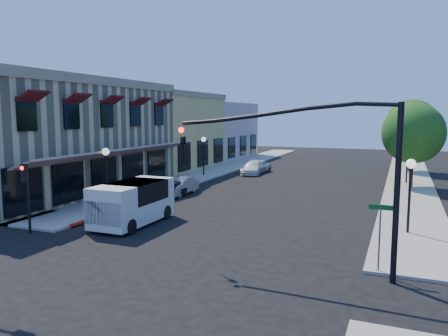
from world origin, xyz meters
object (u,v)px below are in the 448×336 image
at_px(street_tree_b, 411,125).
at_px(secondary_signal, 26,185).
at_px(white_van, 132,200).
at_px(signal_mast_arm, 331,159).
at_px(parked_car_a, 169,190).
at_px(street_tree_a, 413,133).
at_px(lamppost_right_near, 410,177).
at_px(parked_car_b, 179,186).
at_px(parked_car_c, 253,168).
at_px(parked_car_d, 256,167).
at_px(lamppost_right_far, 408,150).
at_px(lamppost_left_near, 106,162).
at_px(street_name_sign, 380,227).
at_px(lamppost_left_far, 204,146).

relative_size(street_tree_b, secondary_signal, 2.11).
bearing_deg(white_van, signal_mast_arm, -17.72).
bearing_deg(parked_car_a, secondary_signal, -100.48).
xyz_separation_m(street_tree_a, lamppost_right_near, (-0.30, -14.00, -1.46)).
bearing_deg(street_tree_b, street_tree_a, -90.00).
height_order(lamppost_right_near, parked_car_b, lamppost_right_near).
bearing_deg(parked_car_c, parked_car_d, 85.85).
relative_size(street_tree_b, parked_car_a, 1.99).
xyz_separation_m(lamppost_right_near, lamppost_right_far, (0.00, 16.00, 0.00)).
xyz_separation_m(lamppost_left_near, parked_car_a, (2.30, 3.55, -2.13)).
distance_m(lamppost_right_near, white_van, 13.47).
height_order(lamppost_left_near, parked_car_b, lamppost_left_near).
bearing_deg(street_tree_b, lamppost_right_near, -90.72).
bearing_deg(street_tree_a, lamppost_right_far, 98.53).
bearing_deg(lamppost_left_near, lamppost_right_far, 43.26).
bearing_deg(signal_mast_arm, white_van, 162.28).
bearing_deg(lamppost_right_near, street_tree_b, 89.28).
xyz_separation_m(street_tree_b, street_name_sign, (-1.30, -29.80, -2.85)).
distance_m(parked_car_b, parked_car_c, 12.08).
xyz_separation_m(secondary_signal, lamppost_right_near, (16.50, 6.59, 0.42)).
xyz_separation_m(lamppost_right_far, parked_car_d, (-13.30, 2.00, -2.20)).
distance_m(secondary_signal, lamppost_left_far, 20.60).
height_order(street_tree_a, parked_car_d, street_tree_a).
height_order(lamppost_right_near, white_van, lamppost_right_near).
distance_m(street_tree_b, parked_car_b, 24.52).
xyz_separation_m(white_van, parked_car_b, (-1.70, 8.20, -0.63)).
relative_size(signal_mast_arm, parked_car_d, 2.08).
distance_m(street_tree_b, lamppost_right_near, 24.07).
bearing_deg(parked_car_b, secondary_signal, -99.09).
distance_m(street_name_sign, white_van, 12.29).
xyz_separation_m(street_name_sign, parked_car_b, (-13.70, 10.80, -1.08)).
bearing_deg(parked_car_b, street_tree_a, 30.69).
distance_m(street_tree_a, parked_car_b, 17.85).
distance_m(secondary_signal, lamppost_right_far, 27.98).
bearing_deg(signal_mast_arm, street_tree_a, 81.83).
relative_size(street_tree_b, parked_car_c, 1.73).
distance_m(secondary_signal, parked_car_c, 23.87).
bearing_deg(parked_car_b, parked_car_d, 83.58).
bearing_deg(parked_car_c, signal_mast_arm, -69.77).
height_order(street_name_sign, parked_car_b, street_name_sign).
bearing_deg(lamppost_right_near, lamppost_left_near, 180.00).
xyz_separation_m(lamppost_left_far, parked_car_c, (3.70, 3.00, -2.15)).
distance_m(lamppost_right_near, parked_car_b, 15.67).
distance_m(signal_mast_arm, lamppost_left_near, 15.82).
xyz_separation_m(street_tree_b, white_van, (-13.30, -27.20, -3.29)).
bearing_deg(lamppost_left_far, street_tree_a, 0.00).
xyz_separation_m(street_name_sign, parked_car_c, (-12.30, 22.80, -1.11)).
xyz_separation_m(lamppost_right_far, parked_car_b, (-14.70, -11.00, -2.12)).
distance_m(signal_mast_arm, parked_car_c, 26.04).
xyz_separation_m(lamppost_right_far, parked_car_a, (-14.70, -12.45, -2.13)).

